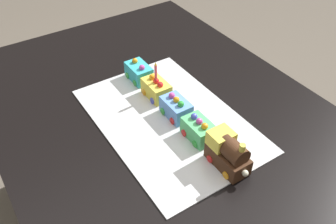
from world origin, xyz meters
The scene contains 8 objects.
dining_table centered at (0.00, 0.00, 0.63)m, with size 1.40×1.00×0.74m.
cake_board centered at (-0.05, 0.00, 0.74)m, with size 0.60×0.40×0.00m, color silver.
cake_locomotive centered at (-0.29, -0.03, 0.79)m, with size 0.14×0.08×0.12m.
cake_car_caboose_mint_green centered at (-0.16, -0.03, 0.77)m, with size 0.10×0.08×0.07m.
cake_car_hopper_sky_blue centered at (-0.04, -0.03, 0.77)m, with size 0.10×0.08×0.07m.
cake_car_gondola_lemon centered at (0.08, -0.03, 0.77)m, with size 0.10×0.08×0.07m.
cake_car_flatbed_turquoise centered at (0.19, -0.03, 0.77)m, with size 0.10×0.08×0.07m.
birthday_candle centered at (0.08, -0.03, 0.85)m, with size 0.01×0.01×0.06m.
Camera 1 is at (-0.76, 0.47, 1.51)m, focal length 38.91 mm.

